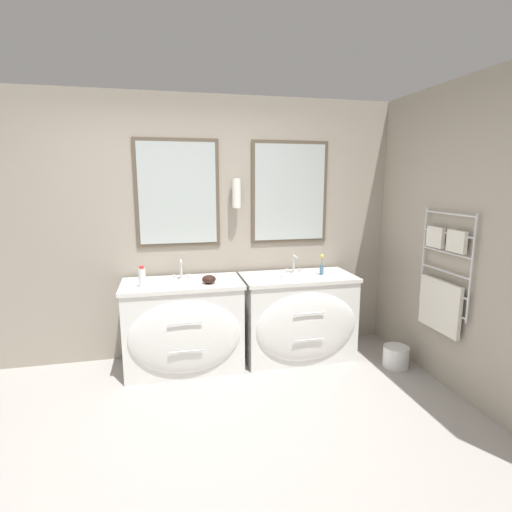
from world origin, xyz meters
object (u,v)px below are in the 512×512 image
object	(u,v)px
flower_vase	(322,267)
amenity_bowl	(209,279)
vanity_right	(299,317)
waste_bin	(396,356)
toiletry_bottle	(142,277)
vanity_left	(184,326)

from	to	relation	value
flower_vase	amenity_bowl	bearing A→B (deg)	-175.59
vanity_right	amenity_bowl	xyz separation A→B (m)	(-0.90, -0.07, 0.46)
vanity_right	waste_bin	xyz separation A→B (m)	(0.86, -0.42, -0.32)
toiletry_bottle	waste_bin	size ratio (longest dim) A/B	0.78
vanity_left	flower_vase	distance (m)	1.47
amenity_bowl	toiletry_bottle	bearing A→B (deg)	178.93
vanity_left	toiletry_bottle	xyz separation A→B (m)	(-0.35, -0.06, 0.51)
vanity_right	toiletry_bottle	size ratio (longest dim) A/B	5.86
waste_bin	amenity_bowl	bearing A→B (deg)	168.78
vanity_left	vanity_right	distance (m)	1.14
flower_vase	vanity_left	bearing A→B (deg)	-179.23
toiletry_bottle	flower_vase	size ratio (longest dim) A/B	0.91
vanity_left	vanity_right	xyz separation A→B (m)	(1.14, 0.00, 0.00)
vanity_left	waste_bin	world-z (taller)	vanity_left
waste_bin	toiletry_bottle	bearing A→B (deg)	171.30
amenity_bowl	vanity_left	bearing A→B (deg)	163.84
vanity_left	flower_vase	bearing A→B (deg)	0.77
vanity_right	waste_bin	size ratio (longest dim) A/B	4.55
vanity_right	amenity_bowl	size ratio (longest dim) A/B	8.61
toiletry_bottle	vanity_left	bearing A→B (deg)	9.46
amenity_bowl	flower_vase	size ratio (longest dim) A/B	0.62
vanity_right	toiletry_bottle	bearing A→B (deg)	-177.75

